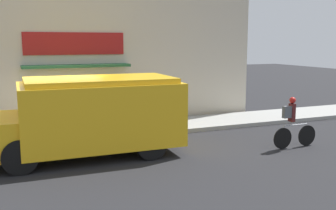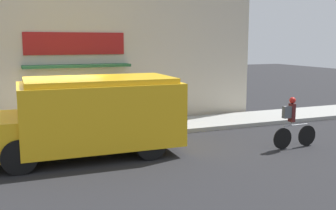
{
  "view_description": "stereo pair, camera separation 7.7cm",
  "coord_description": "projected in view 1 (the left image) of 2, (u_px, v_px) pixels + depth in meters",
  "views": [
    {
      "loc": [
        -1.38,
        -12.32,
        3.23
      ],
      "look_at": [
        3.58,
        -0.2,
        1.1
      ],
      "focal_mm": 42.0,
      "sensor_mm": 36.0,
      "label": 1
    },
    {
      "loc": [
        -1.31,
        -12.35,
        3.23
      ],
      "look_at": [
        3.58,
        -0.2,
        1.1
      ],
      "focal_mm": 42.0,
      "sensor_mm": 36.0,
      "label": 2
    }
  ],
  "objects": [
    {
      "name": "ground_plane",
      "position": [
        60.0,
        146.0,
        12.28
      ],
      "size": [
        70.0,
        70.0,
        0.0
      ],
      "primitive_type": "plane",
      "color": "#232326"
    },
    {
      "name": "school_bus",
      "position": [
        90.0,
        115.0,
        11.08
      ],
      "size": [
        5.51,
        2.87,
        2.22
      ],
      "rotation": [
        0.0,
        0.0,
        -0.01
      ],
      "color": "yellow",
      "rests_on": "ground_plane"
    },
    {
      "name": "sidewalk",
      "position": [
        56.0,
        136.0,
        13.27
      ],
      "size": [
        28.0,
        2.19,
        0.16
      ],
      "color": "#999993",
      "rests_on": "ground_plane"
    },
    {
      "name": "storefront",
      "position": [
        49.0,
        61.0,
        14.16
      ],
      "size": [
        16.81,
        0.87,
        5.07
      ],
      "color": "beige",
      "rests_on": "ground_plane"
    },
    {
      "name": "cyclist",
      "position": [
        293.0,
        124.0,
        11.94
      ],
      "size": [
        1.59,
        0.2,
        1.57
      ],
      "rotation": [
        0.0,
        0.0,
        0.02
      ],
      "color": "black",
      "rests_on": "ground_plane"
    }
  ]
}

